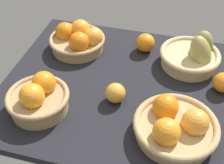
% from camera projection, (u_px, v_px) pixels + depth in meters
% --- Properties ---
extents(market_tray, '(0.84, 0.72, 0.03)m').
position_uv_depth(market_tray, '(121.00, 88.00, 1.08)').
color(market_tray, black).
rests_on(market_tray, ground).
extents(basket_far_right, '(0.20, 0.20, 0.12)m').
position_uv_depth(basket_far_right, '(38.00, 98.00, 0.95)').
color(basket_far_right, tan).
rests_on(basket_far_right, market_tray).
extents(basket_far_left, '(0.26, 0.26, 0.11)m').
position_uv_depth(basket_far_left, '(175.00, 126.00, 0.88)').
color(basket_far_left, tan).
rests_on(basket_far_left, market_tray).
extents(basket_near_left_pears, '(0.23, 0.23, 0.15)m').
position_uv_depth(basket_near_left_pears, '(193.00, 55.00, 1.12)').
color(basket_near_left_pears, tan).
rests_on(basket_near_left_pears, market_tray).
extents(basket_near_right, '(0.23, 0.23, 0.11)m').
position_uv_depth(basket_near_right, '(78.00, 39.00, 1.20)').
color(basket_near_right, tan).
rests_on(basket_near_right, market_tray).
extents(loose_orange_front_gap, '(0.08, 0.08, 0.08)m').
position_uv_depth(loose_orange_front_gap, '(145.00, 43.00, 1.19)').
color(loose_orange_front_gap, orange).
rests_on(loose_orange_front_gap, market_tray).
extents(loose_orange_back_gap, '(0.07, 0.07, 0.07)m').
position_uv_depth(loose_orange_back_gap, '(116.00, 93.00, 0.99)').
color(loose_orange_back_gap, '#F49E33').
rests_on(loose_orange_back_gap, market_tray).
extents(loose_orange_side_gap, '(0.07, 0.07, 0.07)m').
position_uv_depth(loose_orange_side_gap, '(223.00, 82.00, 1.02)').
color(loose_orange_side_gap, orange).
rests_on(loose_orange_side_gap, market_tray).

